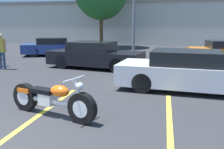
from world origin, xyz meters
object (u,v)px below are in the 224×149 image
object	(u,v)px
show_car_hood_open	(192,71)
spectator_by_show_car	(1,48)
parked_car_mid_right_row	(95,56)
motorcycle	(51,99)
parked_car_mid_left_row	(55,47)

from	to	relation	value
show_car_hood_open	spectator_by_show_car	bearing A→B (deg)	171.22
spectator_by_show_car	parked_car_mid_right_row	bearing A→B (deg)	16.86
show_car_hood_open	spectator_by_show_car	size ratio (longest dim) A/B	2.86
show_car_hood_open	parked_car_mid_right_row	size ratio (longest dim) A/B	1.01
motorcycle	show_car_hood_open	bearing A→B (deg)	59.97
motorcycle	show_car_hood_open	distance (m)	4.55
motorcycle	spectator_by_show_car	bearing A→B (deg)	151.16
motorcycle	show_car_hood_open	world-z (taller)	show_car_hood_open
motorcycle	show_car_hood_open	xyz separation A→B (m)	(3.36, 3.06, 0.22)
parked_car_mid_right_row	spectator_by_show_car	bearing A→B (deg)	-152.73
spectator_by_show_car	show_car_hood_open	bearing A→B (deg)	-14.45
show_car_hood_open	spectator_by_show_car	world-z (taller)	show_car_hood_open
motorcycle	parked_car_mid_right_row	distance (m)	6.50
show_car_hood_open	parked_car_mid_left_row	distance (m)	11.10
motorcycle	parked_car_mid_left_row	distance (m)	11.65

